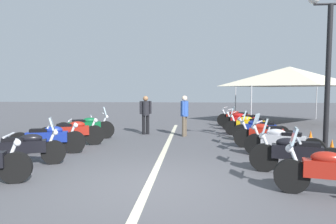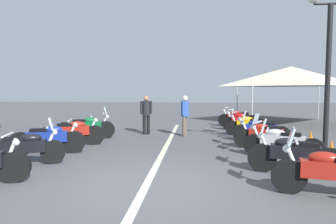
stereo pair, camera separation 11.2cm
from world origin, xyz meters
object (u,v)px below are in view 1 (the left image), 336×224
Objects in this scene: motorcycle_left_row_4 at (86,127)px; street_lamp_twin_globe at (329,44)px; motorcycle_left_row_2 at (48,138)px; traffic_cone_1 at (310,140)px; motorcycle_right_row_1 at (295,154)px; event_tent at (289,76)px; motorcycle_left_row_1 at (25,148)px; motorcycle_right_row_3 at (265,134)px; motorcycle_right_row_7 at (238,118)px; bystander_1 at (184,113)px; motorcycle_right_row_4 at (260,130)px; motorcycle_left_row_3 at (72,132)px; traffic_cone_0 at (332,151)px; motorcycle_right_row_6 at (243,121)px; motorcycle_right_row_0 at (336,171)px; motorcycle_right_row_5 at (250,125)px; bystander_0 at (146,112)px; motorcycle_right_row_2 at (282,142)px.

motorcycle_left_row_4 is 8.56m from street_lamp_twin_globe.
traffic_cone_1 is at bearing -5.79° from motorcycle_left_row_2.
event_tent is at bearing -90.43° from motorcycle_right_row_1.
motorcycle_left_row_1 is 1.36m from motorcycle_left_row_2.
motorcycle_right_row_3 reaches higher than motorcycle_right_row_7.
bystander_1 is (3.69, -3.90, 0.50)m from motorcycle_left_row_2.
motorcycle_right_row_4 is (-0.01, -6.49, -0.03)m from motorcycle_left_row_4.
motorcycle_left_row_3 is 1.34m from motorcycle_left_row_4.
event_tent reaches higher than traffic_cone_0.
bystander_1 is (5.26, 2.59, 0.50)m from motorcycle_right_row_1.
motorcycle_right_row_6 is (2.87, 0.13, 0.01)m from motorcycle_right_row_4.
traffic_cone_0 is at bearing 139.02° from motorcycle_right_row_3.
street_lamp_twin_globe reaches higher than motorcycle_right_row_3.
motorcycle_right_row_7 is 4.31m from event_tent.
bystander_1 reaches higher than traffic_cone_0.
motorcycle_right_row_0 is 4.50m from traffic_cone_1.
street_lamp_twin_globe is 5.68m from bystander_1.
traffic_cone_0 is at bearing 125.65° from motorcycle_right_row_4.
motorcycle_right_row_1 reaches higher than traffic_cone_0.
street_lamp_twin_globe reaches higher than motorcycle_right_row_5.
traffic_cone_1 is at bearing 133.88° from motorcycle_right_row_6.
motorcycle_left_row_3 is at bearing 48.94° from bystander_1.
bystander_0 is (1.46, -2.08, 0.47)m from motorcycle_left_row_4.
motorcycle_right_row_3 is at bearing -3.90° from motorcycle_left_row_2.
motorcycle_left_row_1 is 0.95× the size of motorcycle_right_row_1.
motorcycle_left_row_2 is 1.07× the size of motorcycle_right_row_1.
motorcycle_left_row_4 is 8.59m from motorcycle_right_row_0.
motorcycle_right_row_0 is at bearing -177.26° from bystander_0.
motorcycle_right_row_7 is 4.19m from bystander_1.
street_lamp_twin_globe is at bearing -97.16° from motorcycle_right_row_0.
bystander_1 is at bearing 27.97° from motorcycle_left_row_2.
motorcycle_right_row_3 is (0.06, -6.34, -0.01)m from motorcycle_left_row_3.
motorcycle_left_row_1 is at bearing 68.93° from bystander_1.
motorcycle_right_row_6 is at bearing 111.55° from motorcycle_right_row_7.
traffic_cone_1 is 6.36m from bystander_0.
traffic_cone_0 is (-3.01, -7.64, -0.19)m from motorcycle_left_row_4.
bystander_0 is at bearing -3.64° from motorcycle_right_row_4.
motorcycle_right_row_3 is at bearing -58.71° from motorcycle_right_row_2.
motorcycle_right_row_6 is 1.19× the size of bystander_0.
motorcycle_left_row_4 is at bearing 4.09° from motorcycle_right_row_2.
bystander_0 reaches higher than motorcycle_right_row_6.
motorcycle_left_row_4 is (3.98, -0.07, 0.02)m from motorcycle_left_row_1.
motorcycle_right_row_6 is at bearing -72.61° from motorcycle_right_row_4.
motorcycle_left_row_1 is at bearing 128.92° from bystander_0.
motorcycle_right_row_5 reaches higher than motorcycle_right_row_6.
motorcycle_right_row_0 is 0.45× the size of street_lamp_twin_globe.
event_tent reaches higher than motorcycle_left_row_3.
motorcycle_right_row_7 is at bearing 9.96° from traffic_cone_0.
bystander_1 is at bearing 11.13° from motorcycle_left_row_3.
motorcycle_right_row_1 reaches higher than motorcycle_left_row_3.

